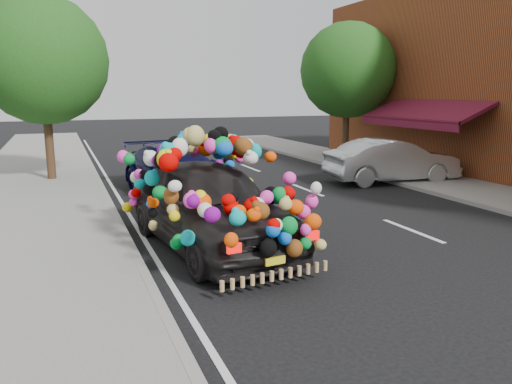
% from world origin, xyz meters
% --- Properties ---
extents(ground, '(100.00, 100.00, 0.00)m').
position_xyz_m(ground, '(0.00, 0.00, 0.00)').
color(ground, black).
rests_on(ground, ground).
extents(sidewalk, '(4.00, 60.00, 0.12)m').
position_xyz_m(sidewalk, '(-4.30, 0.00, 0.06)').
color(sidewalk, gray).
rests_on(sidewalk, ground).
extents(kerb, '(0.15, 60.00, 0.13)m').
position_xyz_m(kerb, '(-2.35, 0.00, 0.07)').
color(kerb, gray).
rests_on(kerb, ground).
extents(footpath_far, '(3.00, 40.00, 0.12)m').
position_xyz_m(footpath_far, '(8.20, 3.00, 0.06)').
color(footpath_far, gray).
rests_on(footpath_far, ground).
extents(lane_markings, '(6.00, 50.00, 0.01)m').
position_xyz_m(lane_markings, '(3.60, 0.00, 0.01)').
color(lane_markings, silver).
rests_on(lane_markings, ground).
extents(tree_near_sidewalk, '(4.20, 4.20, 6.13)m').
position_xyz_m(tree_near_sidewalk, '(-3.80, 9.50, 4.02)').
color(tree_near_sidewalk, '#332114').
rests_on(tree_near_sidewalk, ground).
extents(tree_far_b, '(4.00, 4.00, 5.90)m').
position_xyz_m(tree_far_b, '(8.00, 10.00, 3.89)').
color(tree_far_b, '#332114').
rests_on(tree_far_b, ground).
extents(plush_art_car, '(2.99, 5.47, 2.36)m').
position_xyz_m(plush_art_car, '(-0.87, 0.55, 1.22)').
color(plush_art_car, black).
rests_on(plush_art_car, ground).
extents(navy_sedan, '(2.76, 5.31, 1.47)m').
position_xyz_m(navy_sedan, '(-0.35, 5.71, 0.73)').
color(navy_sedan, black).
rests_on(navy_sedan, ground).
extents(silver_hatchback, '(4.60, 2.03, 1.47)m').
position_xyz_m(silver_hatchback, '(6.87, 5.19, 0.73)').
color(silver_hatchback, '#A7AAAE').
rests_on(silver_hatchback, ground).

